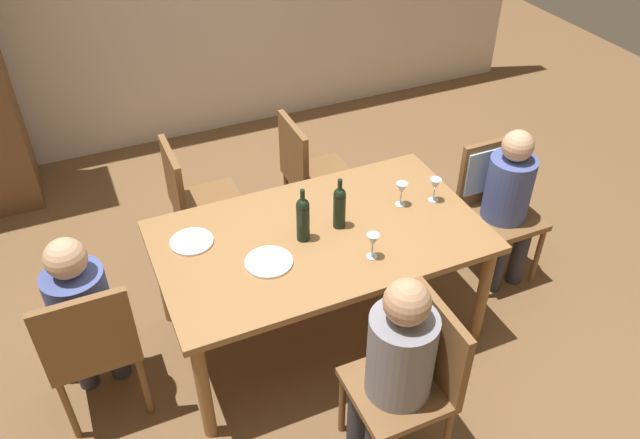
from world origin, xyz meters
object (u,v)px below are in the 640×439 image
(chair_far_right, at_px, (309,171))
(handbag, at_px, (262,232))
(person_woman_host, at_px, (395,364))
(chair_left_end, at_px, (91,342))
(chair_near, at_px, (414,373))
(dinner_plate_guest_left, at_px, (269,262))
(person_man_guest, at_px, (509,197))
(wine_glass_near_right, at_px, (435,185))
(chair_far_left, at_px, (195,198))
(wine_glass_centre, at_px, (373,241))
(wine_bottle_dark_red, at_px, (339,206))
(person_man_bearded, at_px, (83,311))
(chair_right_end, at_px, (494,190))
(wine_bottle_tall_green, at_px, (303,218))
(wine_glass_near_left, at_px, (402,190))
(dinner_plate_host, at_px, (192,242))
(dining_table, at_px, (320,245))

(chair_far_right, relative_size, handbag, 3.29)
(person_woman_host, bearing_deg, chair_left_end, 56.98)
(chair_near, height_order, dinner_plate_guest_left, chair_near)
(chair_left_end, height_order, person_man_guest, person_man_guest)
(wine_glass_near_right, height_order, dinner_plate_guest_left, wine_glass_near_right)
(chair_far_right, xyz_separation_m, chair_far_left, (-0.81, 0.00, 0.00))
(wine_glass_centre, bearing_deg, wine_bottle_dark_red, 98.44)
(chair_left_end, xyz_separation_m, person_man_bearded, (0.00, 0.11, 0.11))
(chair_left_end, bearing_deg, chair_right_end, 4.72)
(wine_bottle_tall_green, xyz_separation_m, wine_glass_near_left, (0.64, 0.06, -0.04))
(chair_right_end, distance_m, wine_glass_near_left, 0.78)
(person_man_guest, bearing_deg, wine_glass_near_left, -6.66)
(chair_right_end, relative_size, chair_far_right, 1.00)
(person_man_bearded, relative_size, wine_glass_near_left, 7.47)
(wine_bottle_tall_green, relative_size, wine_glass_near_right, 2.16)
(chair_left_end, relative_size, chair_right_end, 1.00)
(chair_far_right, relative_size, person_man_guest, 0.84)
(chair_far_left, xyz_separation_m, dinner_plate_guest_left, (0.15, -1.01, 0.22))
(wine_bottle_tall_green, bearing_deg, wine_glass_near_right, 1.59)
(chair_far_right, bearing_deg, person_man_bearded, -61.24)
(chair_right_end, relative_size, dinner_plate_host, 3.93)
(wine_glass_near_right, bearing_deg, dinner_plate_host, 172.23)
(chair_far_left, height_order, dinner_plate_guest_left, chair_far_left)
(chair_left_end, distance_m, handbag, 1.63)
(wine_bottle_dark_red, bearing_deg, person_man_bearded, 179.89)
(person_man_guest, bearing_deg, person_woman_host, 33.87)
(dining_table, bearing_deg, chair_far_right, 70.63)
(wine_glass_near_left, xyz_separation_m, dinner_plate_host, (-1.20, 0.15, -0.10))
(chair_far_right, distance_m, wine_bottle_dark_red, 0.96)
(wine_glass_centre, distance_m, wine_glass_near_right, 0.64)
(chair_near, relative_size, chair_far_left, 1.00)
(chair_left_end, height_order, wine_glass_near_right, chair_left_end)
(person_woman_host, distance_m, person_man_guest, 1.57)
(chair_far_right, xyz_separation_m, person_man_bearded, (-1.59, -0.87, 0.11))
(person_man_bearded, height_order, handbag, person_man_bearded)
(chair_right_end, xyz_separation_m, wine_glass_near_right, (-0.54, -0.10, 0.25))
(chair_far_left, xyz_separation_m, person_woman_host, (0.46, -1.80, 0.13))
(dinner_plate_guest_left, bearing_deg, wine_bottle_dark_red, 16.22)
(chair_far_left, xyz_separation_m, dinner_plate_host, (-0.17, -0.69, 0.22))
(dinner_plate_guest_left, bearing_deg, chair_far_left, 98.48)
(person_man_bearded, xyz_separation_m, dinner_plate_guest_left, (0.94, -0.14, 0.10))
(person_man_guest, bearing_deg, chair_near, 36.32)
(person_man_bearded, height_order, dinner_plate_host, person_man_bearded)
(wine_glass_centre, bearing_deg, chair_near, -97.83)
(chair_far_left, xyz_separation_m, wine_glass_near_left, (1.03, -0.84, 0.31))
(chair_near, bearing_deg, dining_table, 5.53)
(wine_glass_near_left, bearing_deg, person_woman_host, -120.43)
(chair_left_end, distance_m, wine_glass_near_left, 1.85)
(chair_far_left, relative_size, dinner_plate_guest_left, 3.67)
(chair_far_right, bearing_deg, chair_left_end, -58.21)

